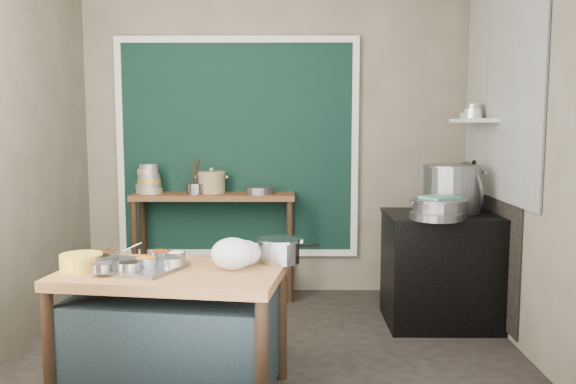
{
  "coord_description": "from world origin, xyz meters",
  "views": [
    {
      "loc": [
        0.16,
        -4.14,
        1.59
      ],
      "look_at": [
        0.12,
        0.25,
        1.08
      ],
      "focal_mm": 38.0,
      "sensor_mm": 36.0,
      "label": 1
    }
  ],
  "objects_px": {
    "yellow_basin": "(81,262)",
    "saucepan": "(279,251)",
    "utensil_cup": "(195,189)",
    "stove_block": "(444,271)",
    "ceramic_crock": "(212,183)",
    "steamer": "(440,208)",
    "stock_pot": "(452,188)",
    "prep_table": "(173,333)",
    "back_counter": "(215,245)",
    "condiment_tray": "(135,267)"
  },
  "relations": [
    {
      "from": "steamer",
      "to": "ceramic_crock",
      "type": "bearing_deg",
      "value": 152.43
    },
    {
      "from": "back_counter",
      "to": "stock_pot",
      "type": "relative_size",
      "value": 3.03
    },
    {
      "from": "saucepan",
      "to": "stock_pot",
      "type": "bearing_deg",
      "value": 19.65
    },
    {
      "from": "stove_block",
      "to": "yellow_basin",
      "type": "height_order",
      "value": "stove_block"
    },
    {
      "from": "yellow_basin",
      "to": "steamer",
      "type": "xyz_separation_m",
      "value": [
        2.3,
        1.11,
        0.15
      ]
    },
    {
      "from": "prep_table",
      "to": "stove_block",
      "type": "height_order",
      "value": "stove_block"
    },
    {
      "from": "utensil_cup",
      "to": "yellow_basin",
      "type": "bearing_deg",
      "value": -99.72
    },
    {
      "from": "yellow_basin",
      "to": "saucepan",
      "type": "distance_m",
      "value": 1.14
    },
    {
      "from": "saucepan",
      "to": "utensil_cup",
      "type": "relative_size",
      "value": 1.63
    },
    {
      "from": "ceramic_crock",
      "to": "prep_table",
      "type": "bearing_deg",
      "value": -88.99
    },
    {
      "from": "yellow_basin",
      "to": "steamer",
      "type": "distance_m",
      "value": 2.56
    },
    {
      "from": "prep_table",
      "to": "utensil_cup",
      "type": "bearing_deg",
      "value": 102.77
    },
    {
      "from": "stock_pot",
      "to": "prep_table",
      "type": "bearing_deg",
      "value": -144.69
    },
    {
      "from": "prep_table",
      "to": "stock_pot",
      "type": "xyz_separation_m",
      "value": [
        1.95,
        1.38,
        0.69
      ]
    },
    {
      "from": "prep_table",
      "to": "stock_pot",
      "type": "height_order",
      "value": "stock_pot"
    },
    {
      "from": "yellow_basin",
      "to": "utensil_cup",
      "type": "xyz_separation_m",
      "value": [
        0.34,
        1.98,
        0.2
      ]
    },
    {
      "from": "condiment_tray",
      "to": "yellow_basin",
      "type": "height_order",
      "value": "yellow_basin"
    },
    {
      "from": "stove_block",
      "to": "utensil_cup",
      "type": "relative_size",
      "value": 5.57
    },
    {
      "from": "utensil_cup",
      "to": "stock_pot",
      "type": "relative_size",
      "value": 0.34
    },
    {
      "from": "condiment_tray",
      "to": "ceramic_crock",
      "type": "bearing_deg",
      "value": 85.04
    },
    {
      "from": "ceramic_crock",
      "to": "stock_pot",
      "type": "height_order",
      "value": "stock_pot"
    },
    {
      "from": "stove_block",
      "to": "yellow_basin",
      "type": "relative_size",
      "value": 3.79
    },
    {
      "from": "yellow_basin",
      "to": "steamer",
      "type": "height_order",
      "value": "steamer"
    },
    {
      "from": "saucepan",
      "to": "stock_pot",
      "type": "relative_size",
      "value": 0.55
    },
    {
      "from": "yellow_basin",
      "to": "utensil_cup",
      "type": "height_order",
      "value": "utensil_cup"
    },
    {
      "from": "yellow_basin",
      "to": "ceramic_crock",
      "type": "height_order",
      "value": "ceramic_crock"
    },
    {
      "from": "stove_block",
      "to": "ceramic_crock",
      "type": "xyz_separation_m",
      "value": [
        -1.92,
        0.76,
        0.61
      ]
    },
    {
      "from": "back_counter",
      "to": "stove_block",
      "type": "bearing_deg",
      "value": -21.02
    },
    {
      "from": "back_counter",
      "to": "condiment_tray",
      "type": "bearing_deg",
      "value": -95.66
    },
    {
      "from": "stove_block",
      "to": "saucepan",
      "type": "distance_m",
      "value": 1.74
    },
    {
      "from": "condiment_tray",
      "to": "yellow_basin",
      "type": "bearing_deg",
      "value": -175.36
    },
    {
      "from": "saucepan",
      "to": "ceramic_crock",
      "type": "distance_m",
      "value": 1.99
    },
    {
      "from": "back_counter",
      "to": "condiment_tray",
      "type": "relative_size",
      "value": 2.82
    },
    {
      "from": "yellow_basin",
      "to": "prep_table",
      "type": "bearing_deg",
      "value": 0.65
    },
    {
      "from": "yellow_basin",
      "to": "ceramic_crock",
      "type": "relative_size",
      "value": 0.91
    },
    {
      "from": "utensil_cup",
      "to": "stock_pot",
      "type": "height_order",
      "value": "stock_pot"
    },
    {
      "from": "back_counter",
      "to": "yellow_basin",
      "type": "height_order",
      "value": "back_counter"
    },
    {
      "from": "prep_table",
      "to": "steamer",
      "type": "distance_m",
      "value": 2.18
    },
    {
      "from": "stove_block",
      "to": "steamer",
      "type": "relative_size",
      "value": 2.09
    },
    {
      "from": "ceramic_crock",
      "to": "stock_pot",
      "type": "bearing_deg",
      "value": -18.88
    },
    {
      "from": "prep_table",
      "to": "condiment_tray",
      "type": "height_order",
      "value": "condiment_tray"
    },
    {
      "from": "stock_pot",
      "to": "back_counter",
      "type": "bearing_deg",
      "value": 161.65
    },
    {
      "from": "yellow_basin",
      "to": "stock_pot",
      "type": "relative_size",
      "value": 0.5
    },
    {
      "from": "prep_table",
      "to": "saucepan",
      "type": "bearing_deg",
      "value": 24.6
    },
    {
      "from": "back_counter",
      "to": "steamer",
      "type": "relative_size",
      "value": 3.36
    },
    {
      "from": "utensil_cup",
      "to": "condiment_tray",
      "type": "bearing_deg",
      "value": -91.24
    },
    {
      "from": "stock_pot",
      "to": "ceramic_crock",
      "type": "bearing_deg",
      "value": 161.12
    },
    {
      "from": "ceramic_crock",
      "to": "steamer",
      "type": "distance_m",
      "value": 2.06
    },
    {
      "from": "prep_table",
      "to": "utensil_cup",
      "type": "height_order",
      "value": "utensil_cup"
    },
    {
      "from": "yellow_basin",
      "to": "stock_pot",
      "type": "distance_m",
      "value": 2.83
    }
  ]
}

